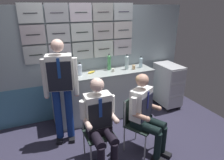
# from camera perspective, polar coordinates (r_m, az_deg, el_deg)

# --- Properties ---
(ground) EXTENTS (4.80, 4.80, 0.04)m
(ground) POSITION_cam_1_polar(r_m,az_deg,el_deg) (3.36, 1.12, -19.71)
(ground) COLOR #2D2A3E
(galley_bulkhead) EXTENTS (4.20, 0.14, 2.18)m
(galley_bulkhead) POSITION_cam_1_polar(r_m,az_deg,el_deg) (3.97, -7.09, 5.65)
(galley_bulkhead) COLOR #90A1A9
(galley_bulkhead) RESTS_ON ground
(galley_counter) EXTENTS (2.00, 0.53, 0.94)m
(galley_counter) POSITION_cam_1_polar(r_m,az_deg,el_deg) (4.02, -2.40, -4.13)
(galley_counter) COLOR #A9B1B0
(galley_counter) RESTS_ON ground
(service_trolley) EXTENTS (0.40, 0.65, 0.95)m
(service_trolley) POSITION_cam_1_polar(r_m,az_deg,el_deg) (4.60, 15.49, -1.15)
(service_trolley) COLOR black
(service_trolley) RESTS_ON ground
(folding_chair_left) EXTENTS (0.40, 0.40, 0.85)m
(folding_chair_left) POSITION_cam_1_polar(r_m,az_deg,el_deg) (2.98, -4.39, -12.58)
(folding_chair_left) COLOR #A8AAAF
(folding_chair_left) RESTS_ON ground
(crew_member_left) EXTENTS (0.50, 0.61, 1.27)m
(crew_member_left) POSITION_cam_1_polar(r_m,az_deg,el_deg) (2.76, -3.40, -11.22)
(crew_member_left) COLOR black
(crew_member_left) RESTS_ON ground
(folding_chair_near_trolley) EXTENTS (0.55, 0.55, 0.85)m
(folding_chair_near_trolley) POSITION_cam_1_polar(r_m,az_deg,el_deg) (3.15, 6.74, -10.69)
(folding_chair_near_trolley) COLOR #A8AAAF
(folding_chair_near_trolley) RESTS_ON ground
(crew_member_near_trolley) EXTENTS (0.59, 0.67, 1.25)m
(crew_member_near_trolley) POSITION_cam_1_polar(r_m,az_deg,el_deg) (3.00, 9.56, -8.89)
(crew_member_near_trolley) COLOR black
(crew_member_near_trolley) RESTS_ON ground
(crew_member_standing) EXTENTS (0.53, 0.33, 1.70)m
(crew_member_standing) POSITION_cam_1_polar(r_m,az_deg,el_deg) (3.18, -14.30, -1.06)
(crew_member_standing) COLOR black
(crew_member_standing) RESTS_ON ground
(water_bottle_short) EXTENTS (0.08, 0.08, 0.24)m
(water_bottle_short) POSITION_cam_1_polar(r_m,az_deg,el_deg) (3.70, -9.09, 3.04)
(water_bottle_short) COLOR silver
(water_bottle_short) RESTS_ON galley_counter
(water_bottle_clear) EXTENTS (0.07, 0.07, 0.23)m
(water_bottle_clear) POSITION_cam_1_polar(r_m,az_deg,el_deg) (4.15, 8.17, 5.02)
(water_bottle_clear) COLOR #ADD1E2
(water_bottle_clear) RESTS_ON galley_counter
(water_bottle_tall) EXTENTS (0.07, 0.07, 0.30)m
(water_bottle_tall) POSITION_cam_1_polar(r_m,az_deg,el_deg) (4.00, 4.24, 5.06)
(water_bottle_tall) COLOR silver
(water_bottle_tall) RESTS_ON galley_counter
(sparkling_bottle_green) EXTENTS (0.07, 0.07, 0.32)m
(sparkling_bottle_green) POSITION_cam_1_polar(r_m,az_deg,el_deg) (3.95, -0.81, 5.04)
(sparkling_bottle_green) COLOR #4B9D5C
(sparkling_bottle_green) RESTS_ON galley_counter
(coffee_cup_spare) EXTENTS (0.06, 0.06, 0.07)m
(coffee_cup_spare) POSITION_cam_1_polar(r_m,az_deg,el_deg) (3.63, -11.83, 1.26)
(coffee_cup_spare) COLOR silver
(coffee_cup_spare) RESTS_ON galley_counter
(coffee_cup_white) EXTENTS (0.06, 0.06, 0.08)m
(coffee_cup_white) POSITION_cam_1_polar(r_m,az_deg,el_deg) (4.03, 6.18, 3.68)
(coffee_cup_white) COLOR tan
(coffee_cup_white) RESTS_ON galley_counter
(paper_cup_blue) EXTENTS (0.06, 0.06, 0.07)m
(paper_cup_blue) POSITION_cam_1_polar(r_m,az_deg,el_deg) (3.74, -16.00, 1.50)
(paper_cup_blue) COLOR white
(paper_cup_blue) RESTS_ON galley_counter
(paper_cup_tan) EXTENTS (0.06, 0.06, 0.06)m
(paper_cup_tan) POSITION_cam_1_polar(r_m,az_deg,el_deg) (3.86, 0.32, 2.85)
(paper_cup_tan) COLOR silver
(paper_cup_tan) RESTS_ON galley_counter
(snack_banana) EXTENTS (0.17, 0.10, 0.04)m
(snack_banana) POSITION_cam_1_polar(r_m,az_deg,el_deg) (3.80, -5.86, 2.23)
(snack_banana) COLOR yellow
(snack_banana) RESTS_ON galley_counter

